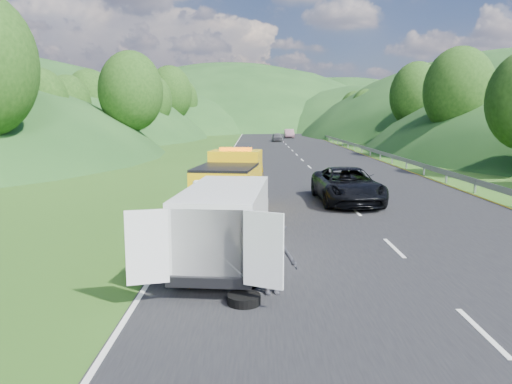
{
  "coord_description": "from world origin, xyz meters",
  "views": [
    {
      "loc": [
        -1.3,
        -16.89,
        4.09
      ],
      "look_at": [
        -1.25,
        1.0,
        1.3
      ],
      "focal_mm": 35.0,
      "sensor_mm": 36.0,
      "label": 1
    }
  ],
  "objects_px": {
    "woman": "(199,226)",
    "suitcase": "(167,218)",
    "worker": "(272,294)",
    "passing_suv": "(347,203)",
    "child": "(245,237)",
    "tow_truck": "(231,180)",
    "white_van": "(226,221)",
    "spare_tire": "(244,305)"
  },
  "relations": [
    {
      "from": "worker",
      "to": "suitcase",
      "type": "bearing_deg",
      "value": 108.84
    },
    {
      "from": "child",
      "to": "worker",
      "type": "height_order",
      "value": "worker"
    },
    {
      "from": "woman",
      "to": "passing_suv",
      "type": "distance_m",
      "value": 8.06
    },
    {
      "from": "tow_truck",
      "to": "suitcase",
      "type": "bearing_deg",
      "value": -115.11
    },
    {
      "from": "tow_truck",
      "to": "child",
      "type": "distance_m",
      "value": 5.23
    },
    {
      "from": "worker",
      "to": "suitcase",
      "type": "relative_size",
      "value": 2.83
    },
    {
      "from": "tow_truck",
      "to": "passing_suv",
      "type": "xyz_separation_m",
      "value": [
        5.32,
        1.56,
        -1.28
      ]
    },
    {
      "from": "child",
      "to": "spare_tire",
      "type": "distance_m",
      "value": 6.01
    },
    {
      "from": "tow_truck",
      "to": "suitcase",
      "type": "xyz_separation_m",
      "value": [
        -2.21,
        -3.43,
        -0.97
      ]
    },
    {
      "from": "white_van",
      "to": "suitcase",
      "type": "distance_m",
      "value": 5.39
    },
    {
      "from": "white_van",
      "to": "worker",
      "type": "distance_m",
      "value": 2.84
    },
    {
      "from": "tow_truck",
      "to": "white_van",
      "type": "bearing_deg",
      "value": -80.67
    },
    {
      "from": "worker",
      "to": "spare_tire",
      "type": "height_order",
      "value": "worker"
    },
    {
      "from": "child",
      "to": "passing_suv",
      "type": "height_order",
      "value": "passing_suv"
    },
    {
      "from": "passing_suv",
      "to": "spare_tire",
      "type": "bearing_deg",
      "value": -111.44
    },
    {
      "from": "white_van",
      "to": "worker",
      "type": "relative_size",
      "value": 3.56
    },
    {
      "from": "child",
      "to": "passing_suv",
      "type": "relative_size",
      "value": 0.16
    },
    {
      "from": "white_van",
      "to": "worker",
      "type": "xyz_separation_m",
      "value": [
        1.18,
        -2.28,
        -1.23
      ]
    },
    {
      "from": "worker",
      "to": "passing_suv",
      "type": "xyz_separation_m",
      "value": [
        3.91,
        11.98,
        0.0
      ]
    },
    {
      "from": "white_van",
      "to": "worker",
      "type": "bearing_deg",
      "value": -57.39
    },
    {
      "from": "worker",
      "to": "suitcase",
      "type": "distance_m",
      "value": 7.88
    },
    {
      "from": "woman",
      "to": "suitcase",
      "type": "height_order",
      "value": "woman"
    },
    {
      "from": "spare_tire",
      "to": "passing_suv",
      "type": "height_order",
      "value": "passing_suv"
    },
    {
      "from": "white_van",
      "to": "child",
      "type": "relative_size",
      "value": 6.72
    },
    {
      "from": "woman",
      "to": "suitcase",
      "type": "distance_m",
      "value": 1.2
    },
    {
      "from": "child",
      "to": "suitcase",
      "type": "xyz_separation_m",
      "value": [
        -2.9,
        1.6,
        0.31
      ]
    },
    {
      "from": "child",
      "to": "tow_truck",
      "type": "bearing_deg",
      "value": 120.6
    },
    {
      "from": "spare_tire",
      "to": "passing_suv",
      "type": "relative_size",
      "value": 0.13
    },
    {
      "from": "spare_tire",
      "to": "passing_suv",
      "type": "distance_m",
      "value": 13.39
    },
    {
      "from": "child",
      "to": "white_van",
      "type": "bearing_deg",
      "value": -75.6
    },
    {
      "from": "woman",
      "to": "child",
      "type": "height_order",
      "value": "woman"
    },
    {
      "from": "tow_truck",
      "to": "spare_tire",
      "type": "relative_size",
      "value": 8.65
    },
    {
      "from": "worker",
      "to": "suitcase",
      "type": "height_order",
      "value": "worker"
    },
    {
      "from": "child",
      "to": "spare_tire",
      "type": "relative_size",
      "value": 1.28
    },
    {
      "from": "tow_truck",
      "to": "woman",
      "type": "relative_size",
      "value": 3.71
    },
    {
      "from": "white_van",
      "to": "suitcase",
      "type": "bearing_deg",
      "value": 122.67
    },
    {
      "from": "suitcase",
      "to": "passing_suv",
      "type": "bearing_deg",
      "value": 33.53
    },
    {
      "from": "spare_tire",
      "to": "suitcase",
      "type": "bearing_deg",
      "value": 111.44
    },
    {
      "from": "suitcase",
      "to": "spare_tire",
      "type": "xyz_separation_m",
      "value": [
        2.99,
        -7.61,
        -0.31
      ]
    },
    {
      "from": "tow_truck",
      "to": "woman",
      "type": "bearing_deg",
      "value": -99.79
    },
    {
      "from": "spare_tire",
      "to": "worker",
      "type": "bearing_deg",
      "value": 44.11
    },
    {
      "from": "worker",
      "to": "child",
      "type": "bearing_deg",
      "value": 89.05
    }
  ]
}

